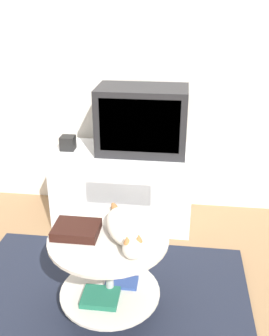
% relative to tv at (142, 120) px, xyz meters
% --- Properties ---
extents(ground_plane, '(12.00, 12.00, 0.00)m').
position_rel_tv_xyz_m(ground_plane, '(-0.12, -1.06, -0.83)').
color(ground_plane, '#93704C').
extents(wall_back, '(8.00, 0.05, 2.60)m').
position_rel_tv_xyz_m(wall_back, '(-0.12, 0.31, 0.47)').
color(wall_back, silver).
rests_on(wall_back, ground_plane).
extents(rug, '(1.72, 1.37, 0.02)m').
position_rel_tv_xyz_m(rug, '(-0.12, -1.06, -0.82)').
color(rug, '#1E2333').
rests_on(rug, ground_plane).
extents(tv_stand, '(1.05, 0.49, 0.59)m').
position_rel_tv_xyz_m(tv_stand, '(-0.14, -0.02, -0.53)').
color(tv_stand, white).
rests_on(tv_stand, ground_plane).
extents(tv, '(0.65, 0.37, 0.48)m').
position_rel_tv_xyz_m(tv, '(0.00, 0.00, 0.00)').
color(tv, '#232326').
rests_on(tv, tv_stand).
extents(speaker, '(0.10, 0.10, 0.10)m').
position_rel_tv_xyz_m(speaker, '(-0.56, -0.04, -0.19)').
color(speaker, black).
rests_on(speaker, tv_stand).
extents(coffee_table, '(0.63, 0.63, 0.50)m').
position_rel_tv_xyz_m(coffee_table, '(-0.06, -1.05, -0.50)').
color(coffee_table, '#B2B2B7').
rests_on(coffee_table, rug).
extents(dvd_box, '(0.24, 0.19, 0.05)m').
position_rel_tv_xyz_m(dvd_box, '(-0.23, -1.04, -0.28)').
color(dvd_box, black).
rests_on(dvd_box, coffee_table).
extents(cat, '(0.29, 0.52, 0.13)m').
position_rel_tv_xyz_m(cat, '(0.02, -1.04, -0.25)').
color(cat, silver).
rests_on(cat, coffee_table).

